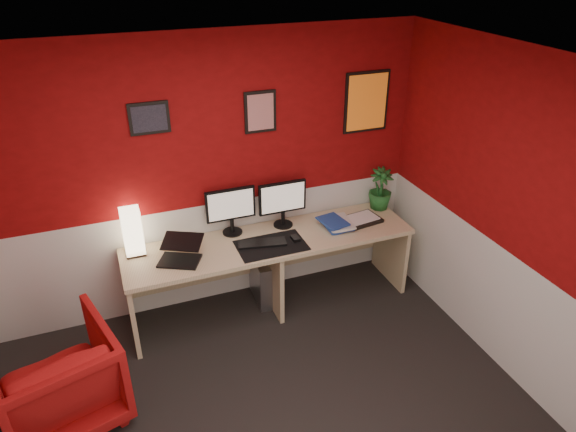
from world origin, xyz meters
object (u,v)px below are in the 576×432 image
Objects in this scene: potted_plant at (380,189)px; desk at (271,273)px; shoji_lamp at (133,233)px; laptop at (178,251)px; armchair at (56,379)px; monitor_right at (283,197)px; monitor_left at (231,204)px; zen_tray at (361,220)px; pc_tower at (264,278)px.

desk is at bearing -171.10° from potted_plant.
potted_plant is (2.36, -0.00, 0.01)m from shoji_lamp.
shoji_lamp reaches higher than laptop.
monitor_right is at bearing -172.21° from armchair.
monitor_left is 1.66× the size of zen_tray.
monitor_right is (1.35, 0.01, 0.09)m from shoji_lamp.
armchair is at bearing -163.79° from potted_plant.
laptop reaches higher than armchair.
monitor_right is 0.71× the size of armchair.
desk is 4.48× the size of monitor_right.
laptop is at bearing -177.38° from zen_tray.
desk is at bearing -77.66° from pc_tower.
zen_tray is (2.07, -0.19, -0.18)m from shoji_lamp.
monitor_right reaches higher than potted_plant.
monitor_right is (1.02, 0.27, 0.18)m from laptop.
armchair is at bearing -149.17° from monitor_left.
armchair reaches higher than desk.
monitor_left is 0.84m from pc_tower.
armchair is (-0.70, -0.89, -0.56)m from shoji_lamp.
desk is at bearing -175.24° from armchair.
shoji_lamp is 0.87m from monitor_left.
pc_tower is at bearing 99.91° from desk.
shoji_lamp is 2.36m from potted_plant.
shoji_lamp reaches higher than pc_tower.
monitor_right is 0.79m from zen_tray.
monitor_right is at bearing 42.17° from laptop.
armchair is (-3.06, -0.89, -0.57)m from potted_plant.
monitor_left reaches higher than pc_tower.
monitor_right is 1.29× the size of pc_tower.
monitor_left is (-0.29, 0.23, 0.66)m from desk.
shoji_lamp is at bearing 174.88° from zen_tray.
zen_tray is 0.43× the size of armchair.
monitor_right reaches higher than shoji_lamp.
monitor_right is at bearing -3.99° from monitor_left.
monitor_left is at bearing 140.75° from desk.
shoji_lamp reaches higher than zen_tray.
monitor_left is at bearing 56.74° from laptop.
desk is at bearing -9.51° from shoji_lamp.
monitor_left reaches higher than desk.
monitor_right is at bearing 165.05° from zen_tray.
monitor_left reaches higher than laptop.
shoji_lamp is 1.33m from pc_tower.
potted_plant is at bearing 34.58° from laptop.
monitor_right is at bearing 45.72° from desk.
pc_tower is (0.26, -0.10, -0.80)m from monitor_left.
monitor_right is at bearing 0.30° from shoji_lamp.
zen_tray is 1.08m from pc_tower.
laptop is 1.07m from monitor_right.
shoji_lamp is 0.89× the size of pc_tower.
laptop is 1.03m from pc_tower.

